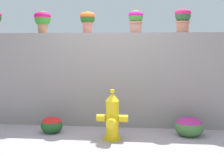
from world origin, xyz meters
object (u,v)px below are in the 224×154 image
at_px(potted_plant_2, 88,19).
at_px(flower_bush_right, 189,126).
at_px(potted_plant_1, 43,19).
at_px(fire_hydrant, 112,118).
at_px(flower_bush_left, 52,124).
at_px(potted_plant_4, 183,18).
at_px(potted_plant_3, 136,19).

xyz_separation_m(potted_plant_2, flower_bush_right, (1.84, -0.60, -1.85)).
height_order(potted_plant_1, potted_plant_2, potted_plant_1).
height_order(potted_plant_1, fire_hydrant, potted_plant_1).
height_order(potted_plant_2, flower_bush_left, potted_plant_2).
distance_m(potted_plant_1, potted_plant_4, 2.67).
xyz_separation_m(potted_plant_2, flower_bush_left, (-0.53, -0.67, -1.87)).
height_order(fire_hydrant, flower_bush_left, fire_hydrant).
bearing_deg(potted_plant_3, potted_plant_2, 179.51).
distance_m(potted_plant_1, potted_plant_3, 1.80).
bearing_deg(flower_bush_right, potted_plant_1, 166.89).
relative_size(potted_plant_2, potted_plant_4, 0.91).
xyz_separation_m(potted_plant_3, flower_bush_right, (0.93, -0.59, -1.84)).
relative_size(potted_plant_2, flower_bush_left, 1.09).
distance_m(potted_plant_3, flower_bush_left, 2.45).
distance_m(potted_plant_2, flower_bush_right, 2.68).
xyz_separation_m(fire_hydrant, flower_bush_right, (1.28, 0.34, -0.19)).
xyz_separation_m(fire_hydrant, flower_bush_left, (-1.10, 0.27, -0.21)).
bearing_deg(fire_hydrant, potted_plant_4, 38.88).
bearing_deg(flower_bush_right, fire_hydrant, -165.17).
bearing_deg(potted_plant_4, potted_plant_3, -177.10).
relative_size(potted_plant_3, fire_hydrant, 0.51).
bearing_deg(potted_plant_2, fire_hydrant, -58.95).
relative_size(potted_plant_3, potted_plant_4, 0.92).
height_order(potted_plant_1, potted_plant_4, potted_plant_4).
xyz_separation_m(flower_bush_left, flower_bush_right, (2.38, 0.06, 0.02)).
relative_size(potted_plant_1, flower_bush_right, 0.90).
xyz_separation_m(potted_plant_1, flower_bush_left, (0.36, -0.70, -1.88)).
relative_size(potted_plant_2, fire_hydrant, 0.51).
bearing_deg(flower_bush_right, potted_plant_2, 161.90).
bearing_deg(potted_plant_4, fire_hydrant, -141.12).
bearing_deg(potted_plant_4, potted_plant_1, -179.96).
height_order(potted_plant_3, flower_bush_left, potted_plant_3).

